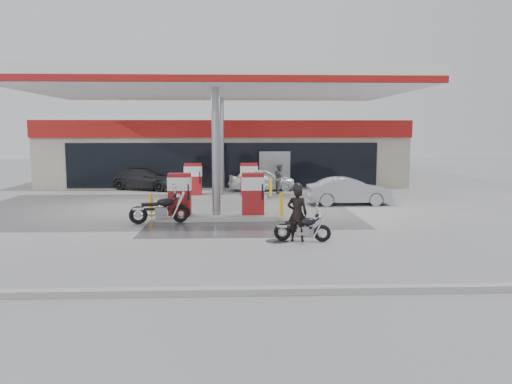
% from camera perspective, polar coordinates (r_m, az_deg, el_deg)
% --- Properties ---
extents(ground, '(90.00, 90.00, 0.00)m').
position_cam_1_polar(ground, '(17.33, -4.78, -4.26)').
color(ground, gray).
rests_on(ground, ground).
extents(wet_patch, '(6.00, 3.00, 0.00)m').
position_cam_1_polar(wet_patch, '(17.31, -3.12, -4.25)').
color(wet_patch, '#4C4C4F').
rests_on(wet_patch, ground).
extents(drain_cover, '(0.70, 0.70, 0.01)m').
position_cam_1_polar(drain_cover, '(15.40, 2.38, -5.64)').
color(drain_cover, '#38383A').
rests_on(drain_cover, ground).
extents(kerb, '(28.00, 0.25, 0.15)m').
position_cam_1_polar(kerb, '(10.54, -6.47, -11.27)').
color(kerb, gray).
rests_on(kerb, ground).
extents(store_building, '(22.00, 8.22, 4.00)m').
position_cam_1_polar(store_building, '(32.95, -3.60, 4.59)').
color(store_building, '#BAB39C').
rests_on(store_building, ground).
extents(canopy, '(16.00, 10.02, 5.51)m').
position_cam_1_polar(canopy, '(22.08, -4.34, 11.89)').
color(canopy, silver).
rests_on(canopy, ground).
extents(pump_island_near, '(5.14, 1.30, 1.78)m').
position_cam_1_polar(pump_island_near, '(19.18, -4.54, -1.01)').
color(pump_island_near, '#9E9E99').
rests_on(pump_island_near, ground).
extents(pump_island_far, '(5.14, 1.30, 1.78)m').
position_cam_1_polar(pump_island_far, '(25.13, -4.00, 0.88)').
color(pump_island_far, '#9E9E99').
rests_on(pump_island_far, ground).
extents(main_motorcycle, '(1.75, 0.73, 0.90)m').
position_cam_1_polar(main_motorcycle, '(15.40, 5.42, -4.16)').
color(main_motorcycle, black).
rests_on(main_motorcycle, ground).
extents(biker_main, '(0.68, 0.50, 1.69)m').
position_cam_1_polar(biker_main, '(15.33, 4.73, -2.51)').
color(biker_main, black).
rests_on(biker_main, ground).
extents(parked_motorcycle, '(2.19, 0.85, 1.14)m').
position_cam_1_polar(parked_motorcycle, '(18.63, -10.84, -2.00)').
color(parked_motorcycle, black).
rests_on(parked_motorcycle, ground).
extents(sedan_white, '(3.97, 2.11, 1.29)m').
position_cam_1_polar(sedan_white, '(28.35, 0.68, 1.45)').
color(sedan_white, white).
rests_on(sedan_white, ground).
extents(attendant, '(0.68, 0.84, 1.61)m').
position_cam_1_polar(attendant, '(27.24, 2.74, 1.56)').
color(attendant, slate).
rests_on(attendant, ground).
extents(hatchback_silver, '(3.85, 1.41, 1.26)m').
position_cam_1_polar(hatchback_silver, '(23.33, 10.59, 0.11)').
color(hatchback_silver, '#919498').
rests_on(hatchback_silver, ground).
extents(parked_car_left, '(4.71, 3.29, 1.27)m').
position_cam_1_polar(parked_car_left, '(29.58, -12.52, 1.50)').
color(parked_car_left, black).
rests_on(parked_car_left, ground).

